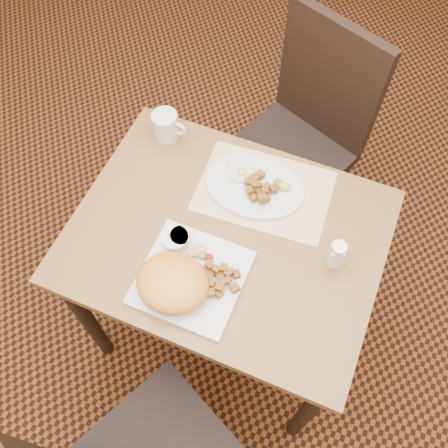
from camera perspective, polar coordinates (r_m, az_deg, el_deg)
ground at (r=2.14m, az=0.21°, el=-10.85°), size 8.00×8.00×0.00m
table at (r=1.55m, az=0.29°, el=-3.10°), size 0.90×0.70×0.75m
chair_far at (r=1.98m, az=8.99°, el=10.50°), size 0.55×0.55×0.97m
placemat at (r=1.54m, az=4.62°, el=3.79°), size 0.42×0.31×0.00m
plate_square at (r=1.39m, az=-3.72°, el=-6.13°), size 0.28×0.28×0.02m
plate_oval at (r=1.53m, az=3.49°, el=4.25°), size 0.32×0.24×0.02m
hollandaise_mound at (r=1.34m, az=-5.95°, el=-6.68°), size 0.20×0.18×0.07m
ramekin at (r=1.41m, az=-5.52°, el=-1.80°), size 0.08×0.08×0.04m
garnish_sq at (r=1.40m, az=-2.65°, el=-3.35°), size 0.09×0.07×0.03m
fried_egg at (r=1.55m, az=1.98°, el=6.19°), size 0.10×0.10×0.02m
garnish_ov at (r=1.52m, az=6.73°, el=4.44°), size 0.07×0.05×0.02m
salt_shaker at (r=1.40m, az=12.70°, el=-3.39°), size 0.05×0.05×0.10m
coffee_mug at (r=1.64m, az=-6.62°, el=11.11°), size 0.11×0.08×0.09m
home_fries_sq at (r=1.36m, az=-0.73°, el=-6.29°), size 0.12×0.11×0.04m
home_fries_ov at (r=1.50m, az=4.16°, el=4.13°), size 0.11×0.12×0.04m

